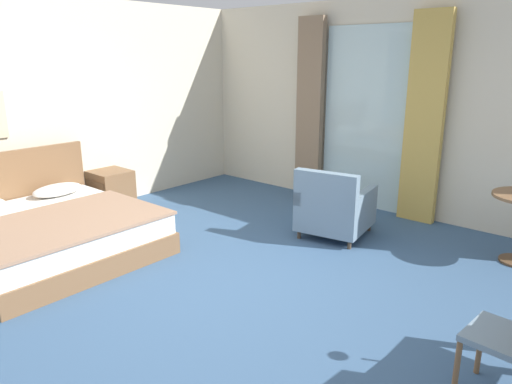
% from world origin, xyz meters
% --- Properties ---
extents(ground, '(6.96, 6.74, 0.10)m').
position_xyz_m(ground, '(0.00, 0.00, -0.05)').
color(ground, '#38567A').
extents(wall_back, '(6.56, 0.12, 2.81)m').
position_xyz_m(wall_back, '(0.00, 3.11, 1.40)').
color(wall_back, beige).
rests_on(wall_back, ground).
extents(wall_left, '(0.12, 6.34, 2.81)m').
position_xyz_m(wall_left, '(-3.22, 0.00, 1.40)').
color(wall_left, beige).
rests_on(wall_left, ground).
extents(balcony_glass_door, '(1.28, 0.02, 2.47)m').
position_xyz_m(balcony_glass_door, '(-0.38, 3.03, 1.24)').
color(balcony_glass_door, silver).
rests_on(balcony_glass_door, ground).
extents(curtain_panel_left, '(0.42, 0.10, 2.61)m').
position_xyz_m(curtain_panel_left, '(-1.24, 2.93, 1.30)').
color(curtain_panel_left, '#897056').
rests_on(curtain_panel_left, ground).
extents(curtain_panel_right, '(0.47, 0.10, 2.61)m').
position_xyz_m(curtain_panel_right, '(0.48, 2.93, 1.30)').
color(curtain_panel_right, tan).
rests_on(curtain_panel_right, ground).
extents(bed, '(1.99, 1.92, 1.01)m').
position_xyz_m(bed, '(-2.03, -0.76, 0.26)').
color(bed, brown).
rests_on(bed, ground).
extents(nightstand, '(0.51, 0.49, 0.55)m').
position_xyz_m(nightstand, '(-2.90, 0.57, 0.28)').
color(nightstand, brown).
rests_on(nightstand, ground).
extents(armchair_by_window, '(0.87, 0.91, 0.84)m').
position_xyz_m(armchair_by_window, '(-0.02, 1.73, 0.34)').
color(armchair_by_window, gray).
rests_on(armchair_by_window, ground).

